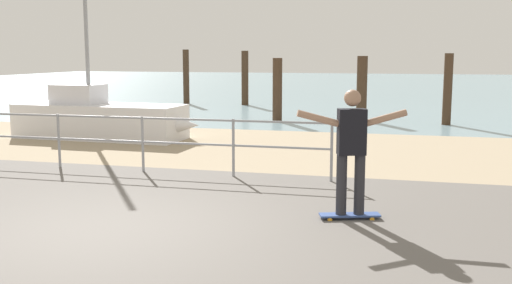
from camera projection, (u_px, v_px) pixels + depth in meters
The scene contains 12 objects.
ground_plane at pixel (55, 260), 6.38m from camera, with size 24.00×10.00×0.04m, color #605B56.
beach_strip at pixel (249, 147), 14.04m from camera, with size 24.00×6.00×0.04m, color tan.
sea_surface at pixel (354, 86), 40.88m from camera, with size 72.00×50.00×0.04m, color #75939E.
railing_fence at pixel (100, 134), 11.17m from camera, with size 8.78×0.05×1.05m.
sailboat at pixel (105, 119), 15.29m from camera, with size 4.99×1.59×5.64m.
skateboard at pixel (350, 215), 7.89m from camera, with size 0.82×0.44×0.08m.
skateboarder at pixel (351, 144), 7.75m from camera, with size 1.40×0.53×1.65m.
groyne_post_0 at pixel (186, 77), 25.83m from camera, with size 0.27×0.27×2.36m, color #422D1E.
groyne_post_1 at pixel (245, 78), 25.25m from camera, with size 0.29×0.29×2.30m, color #422D1E.
groyne_post_2 at pixel (277, 90), 19.23m from camera, with size 0.31×0.31×2.05m, color #422D1E.
groyne_post_3 at pixel (362, 89), 19.37m from camera, with size 0.34×0.34×2.11m, color #422D1E.
groyne_post_4 at pixel (448, 90), 18.17m from camera, with size 0.27×0.27×2.20m, color #422D1E.
Camera 1 is at (3.60, -6.40, 2.19)m, focal length 41.77 mm.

